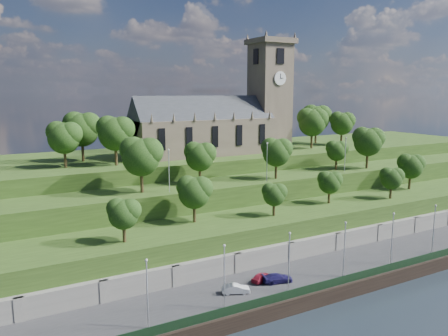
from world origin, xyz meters
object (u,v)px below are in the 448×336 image
church (222,120)px  car_right (278,278)px  car_left (261,277)px  car_middle (236,289)px

church → car_right: size_ratio=8.69×
car_left → car_middle: size_ratio=0.94×
car_left → car_middle: bearing=84.5°
car_middle → car_right: 6.98m
car_middle → car_right: bearing=-66.4°
car_middle → car_right: car_right is taller
car_right → church: bearing=-4.1°
church → car_middle: (-19.48, -40.65, -19.89)m
church → car_middle: bearing=-115.6°
church → car_right: (-12.50, -40.52, -19.88)m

